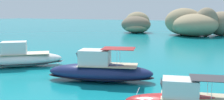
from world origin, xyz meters
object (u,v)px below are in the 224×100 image
islet_large (198,24)px  motorboat_navy (100,71)px  islet_small (137,24)px  motorboat_white (19,58)px

islet_large → motorboat_navy: size_ratio=2.13×
islet_large → islet_small: size_ratio=1.62×
motorboat_navy → islet_large: bearing=89.4°
islet_large → motorboat_white: bearing=-103.3°
islet_small → motorboat_white: bearing=-83.5°
islet_large → islet_small: (-20.38, 2.90, -0.67)m
islet_small → islet_large: bearing=-8.1°
islet_small → motorboat_navy: bearing=-72.3°
islet_large → islet_small: 20.60m
islet_small → motorboat_white: (6.84, -60.07, -1.72)m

